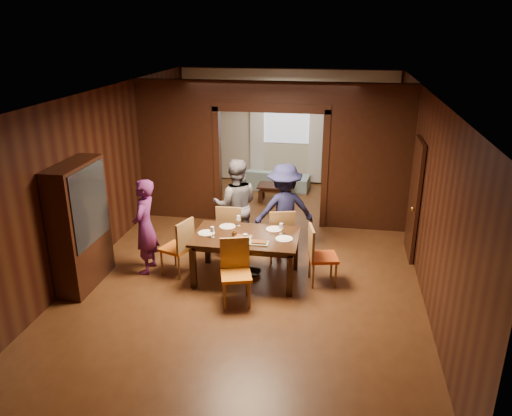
% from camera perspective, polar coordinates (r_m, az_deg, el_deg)
% --- Properties ---
extents(floor, '(9.00, 9.00, 0.00)m').
position_cam_1_polar(floor, '(9.08, 0.15, -5.32)').
color(floor, '#4F2C16').
rests_on(floor, ground).
extents(ceiling, '(5.50, 9.00, 0.02)m').
position_cam_1_polar(ceiling, '(8.24, 0.17, 13.14)').
color(ceiling, silver).
rests_on(ceiling, room_walls).
extents(room_walls, '(5.52, 9.01, 2.90)m').
position_cam_1_polar(room_walls, '(10.33, 1.92, 6.77)').
color(room_walls, black).
rests_on(room_walls, floor).
extents(person_purple, '(0.40, 0.60, 1.61)m').
position_cam_1_polar(person_purple, '(8.39, -12.58, -2.09)').
color(person_purple, '#5E205F').
rests_on(person_purple, floor).
extents(person_grey, '(0.94, 0.80, 1.71)m').
position_cam_1_polar(person_grey, '(9.00, -2.32, 0.33)').
color(person_grey, slate).
rests_on(person_grey, floor).
extents(person_navy, '(1.23, 0.96, 1.68)m').
position_cam_1_polar(person_navy, '(8.82, 3.25, -0.24)').
color(person_navy, '#1B1D45').
rests_on(person_navy, floor).
extents(sofa, '(1.77, 0.79, 0.50)m').
position_cam_1_polar(sofa, '(12.57, 2.16, 3.35)').
color(sofa, '#8BAEB6').
rests_on(sofa, floor).
extents(serving_bowl, '(0.29, 0.29, 0.07)m').
position_cam_1_polar(serving_bowl, '(8.04, -0.42, -2.65)').
color(serving_bowl, black).
rests_on(serving_bowl, dining_table).
extents(dining_table, '(1.68, 1.04, 0.76)m').
position_cam_1_polar(dining_table, '(8.13, -1.14, -5.61)').
color(dining_table, black).
rests_on(dining_table, floor).
extents(coffee_table, '(0.80, 0.50, 0.40)m').
position_cam_1_polar(coffee_table, '(11.67, 2.20, 1.70)').
color(coffee_table, black).
rests_on(coffee_table, floor).
extents(chair_left, '(0.56, 0.56, 0.97)m').
position_cam_1_polar(chair_left, '(8.35, -9.11, -4.33)').
color(chair_left, '#D06013').
rests_on(chair_left, floor).
extents(chair_right, '(0.52, 0.52, 0.97)m').
position_cam_1_polar(chair_right, '(8.01, 7.69, -5.38)').
color(chair_right, '#C24312').
rests_on(chair_right, floor).
extents(chair_far_l, '(0.46, 0.46, 0.97)m').
position_cam_1_polar(chair_far_l, '(8.94, -2.91, -2.37)').
color(chair_far_l, '#C05D12').
rests_on(chair_far_l, floor).
extents(chair_far_r, '(0.54, 0.54, 0.97)m').
position_cam_1_polar(chair_far_r, '(8.74, 2.81, -2.93)').
color(chair_far_r, orange).
rests_on(chair_far_r, floor).
extents(chair_near, '(0.55, 0.55, 0.97)m').
position_cam_1_polar(chair_near, '(7.41, -2.30, -7.47)').
color(chair_near, orange).
rests_on(chair_near, floor).
extents(hutch, '(0.40, 1.20, 2.00)m').
position_cam_1_polar(hutch, '(8.18, -19.46, -1.92)').
color(hutch, black).
rests_on(hutch, floor).
extents(door_right, '(0.06, 0.90, 2.10)m').
position_cam_1_polar(door_right, '(9.14, 17.64, 0.96)').
color(door_right, black).
rests_on(door_right, floor).
extents(window_far, '(1.20, 0.03, 1.30)m').
position_cam_1_polar(window_far, '(12.78, 3.54, 10.29)').
color(window_far, silver).
rests_on(window_far, back_wall).
extents(curtain_left, '(0.35, 0.06, 2.40)m').
position_cam_1_polar(curtain_left, '(12.93, 0.14, 8.42)').
color(curtain_left, white).
rests_on(curtain_left, back_wall).
extents(curtain_right, '(0.35, 0.06, 2.40)m').
position_cam_1_polar(curtain_right, '(12.77, 6.86, 8.12)').
color(curtain_right, white).
rests_on(curtain_right, back_wall).
extents(plate_left, '(0.27, 0.27, 0.01)m').
position_cam_1_polar(plate_left, '(8.08, -5.69, -2.85)').
color(plate_left, white).
rests_on(plate_left, dining_table).
extents(plate_far_l, '(0.27, 0.27, 0.01)m').
position_cam_1_polar(plate_far_l, '(8.31, -3.28, -2.12)').
color(plate_far_l, silver).
rests_on(plate_far_l, dining_table).
extents(plate_far_r, '(0.27, 0.27, 0.01)m').
position_cam_1_polar(plate_far_r, '(8.20, 2.10, -2.43)').
color(plate_far_r, white).
rests_on(plate_far_r, dining_table).
extents(plate_right, '(0.27, 0.27, 0.01)m').
position_cam_1_polar(plate_right, '(7.85, 3.22, -3.53)').
color(plate_right, white).
rests_on(plate_right, dining_table).
extents(plate_near, '(0.27, 0.27, 0.01)m').
position_cam_1_polar(plate_near, '(7.70, -1.64, -3.97)').
color(plate_near, white).
rests_on(plate_near, dining_table).
extents(platter_a, '(0.30, 0.20, 0.04)m').
position_cam_1_polar(platter_a, '(7.88, -1.60, -3.31)').
color(platter_a, gray).
rests_on(platter_a, dining_table).
extents(platter_b, '(0.30, 0.20, 0.04)m').
position_cam_1_polar(platter_b, '(7.68, 0.33, -3.95)').
color(platter_b, gray).
rests_on(platter_b, dining_table).
extents(wineglass_left, '(0.08, 0.08, 0.18)m').
position_cam_1_polar(wineglass_left, '(7.90, -5.01, -2.75)').
color(wineglass_left, silver).
rests_on(wineglass_left, dining_table).
extents(wineglass_far, '(0.08, 0.08, 0.18)m').
position_cam_1_polar(wineglass_far, '(8.32, -2.01, -1.45)').
color(wineglass_far, white).
rests_on(wineglass_far, dining_table).
extents(wineglass_right, '(0.08, 0.08, 0.18)m').
position_cam_1_polar(wineglass_right, '(8.00, 2.90, -2.38)').
color(wineglass_right, white).
rests_on(wineglass_right, dining_table).
extents(tumbler, '(0.07, 0.07, 0.14)m').
position_cam_1_polar(tumbler, '(7.70, -1.24, -3.48)').
color(tumbler, silver).
rests_on(tumbler, dining_table).
extents(condiment_jar, '(0.08, 0.08, 0.11)m').
position_cam_1_polar(condiment_jar, '(7.90, -2.50, -2.94)').
color(condiment_jar, '#492811').
rests_on(condiment_jar, dining_table).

